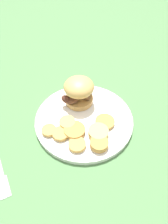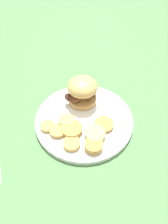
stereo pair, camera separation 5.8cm
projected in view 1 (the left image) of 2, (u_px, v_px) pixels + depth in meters
ground_plane at (84, 122)px, 0.61m from camera, size 4.00×4.00×0.00m
dinner_plate at (84, 120)px, 0.60m from camera, size 0.27×0.27×0.02m
sandwich at (77, 91)px, 0.61m from camera, size 0.10×0.08×0.08m
potato_round_0 at (67, 123)px, 0.58m from camera, size 0.04×0.04×0.01m
potato_round_1 at (77, 145)px, 0.54m from camera, size 0.04×0.04×0.01m
potato_round_2 at (99, 144)px, 0.54m from camera, size 0.05×0.05×0.02m
potato_round_3 at (75, 130)px, 0.56m from camera, size 0.06×0.06×0.01m
potato_round_4 at (61, 134)px, 0.56m from camera, size 0.04×0.04×0.01m
potato_round_5 at (98, 132)px, 0.56m from camera, size 0.05×0.05×0.02m
potato_round_6 at (49, 130)px, 0.57m from camera, size 0.04×0.04×0.01m
potato_round_7 at (105, 122)px, 0.58m from camera, size 0.05×0.05×0.01m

